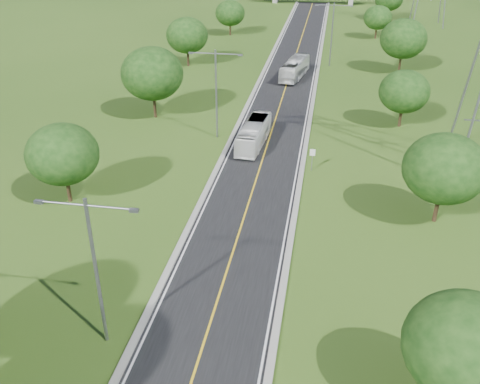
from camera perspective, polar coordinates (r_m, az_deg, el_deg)
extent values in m
plane|color=#2C4B15|center=(75.11, 4.52, 9.93)|extent=(260.00, 260.00, 0.00)
cube|color=black|center=(80.79, 4.96, 11.28)|extent=(8.00, 150.00, 0.06)
cube|color=gray|center=(81.21, 1.92, 11.52)|extent=(0.50, 150.00, 0.22)
cube|color=gray|center=(80.54, 8.03, 11.11)|extent=(0.50, 150.00, 0.22)
cylinder|color=slate|center=(53.93, 7.70, 3.43)|extent=(0.08, 0.08, 2.40)
cube|color=white|center=(53.58, 7.75, 4.20)|extent=(0.55, 0.04, 0.70)
cube|color=gray|center=(152.70, 11.73, 19.37)|extent=(1.20, 3.00, 2.00)
cylinder|color=slate|center=(32.14, -15.04, -8.50)|extent=(0.22, 0.22, 10.00)
cylinder|color=slate|center=(30.29, -18.54, -1.12)|extent=(2.80, 0.12, 0.12)
cylinder|color=slate|center=(29.13, -13.65, -1.62)|extent=(2.80, 0.12, 0.12)
cube|color=slate|center=(30.92, -20.66, -0.99)|extent=(0.50, 0.25, 0.18)
cube|color=slate|center=(28.69, -11.24, -1.94)|extent=(0.50, 0.25, 0.18)
cylinder|color=slate|center=(60.30, -2.55, 10.29)|extent=(0.22, 0.22, 10.00)
cylinder|color=slate|center=(59.34, -4.01, 14.57)|extent=(2.80, 0.12, 0.12)
cylinder|color=slate|center=(58.75, -1.26, 14.49)|extent=(2.80, 0.12, 0.12)
cube|color=slate|center=(59.66, -5.26, 14.55)|extent=(0.50, 0.25, 0.18)
cube|color=slate|center=(58.54, 0.03, 14.39)|extent=(0.50, 0.25, 0.18)
cylinder|color=slate|center=(90.92, 9.76, 16.17)|extent=(0.22, 0.22, 10.00)
cylinder|color=slate|center=(90.09, 9.07, 19.10)|extent=(2.80, 0.12, 0.12)
cylinder|color=slate|center=(90.08, 10.95, 18.95)|extent=(2.80, 0.12, 0.12)
cube|color=slate|center=(90.13, 8.20, 19.13)|extent=(0.50, 0.25, 0.18)
cube|color=slate|center=(90.11, 11.82, 18.84)|extent=(0.50, 0.25, 0.18)
cylinder|color=black|center=(50.21, -17.84, 0.43)|extent=(0.36, 0.36, 2.70)
ellipsoid|color=#11330D|center=(48.82, -18.41, 3.85)|extent=(6.30, 6.30, 5.36)
cylinder|color=black|center=(68.28, -9.09, 9.17)|extent=(0.36, 0.36, 3.24)
ellipsoid|color=#11330D|center=(67.10, -9.35, 12.36)|extent=(7.56, 7.56, 6.43)
cylinder|color=black|center=(90.89, -5.56, 14.12)|extent=(0.36, 0.36, 2.88)
ellipsoid|color=#11330D|center=(90.09, -5.67, 16.29)|extent=(6.72, 6.72, 5.71)
cylinder|color=black|center=(113.19, -1.06, 17.01)|extent=(0.36, 0.36, 2.52)
ellipsoid|color=#11330D|center=(112.62, -1.07, 18.54)|extent=(5.88, 5.88, 5.00)
ellipsoid|color=#11330D|center=(29.42, 23.04, -15.02)|extent=(6.30, 6.30, 5.36)
cylinder|color=black|center=(47.66, 20.25, -1.44)|extent=(0.36, 0.36, 2.88)
ellipsoid|color=#11330D|center=(46.11, 20.98, 2.36)|extent=(6.72, 6.72, 5.71)
cylinder|color=black|center=(67.43, 16.74, 7.73)|extent=(0.36, 0.36, 2.52)
ellipsoid|color=#11330D|center=(66.46, 17.12, 10.21)|extent=(5.88, 5.88, 5.00)
cylinder|color=black|center=(90.39, 16.70, 13.07)|extent=(0.36, 0.36, 3.06)
ellipsoid|color=#11330D|center=(89.54, 17.04, 15.36)|extent=(7.14, 7.14, 6.07)
cylinder|color=black|center=(113.53, 14.30, 16.17)|extent=(0.36, 0.36, 2.34)
ellipsoid|color=#11330D|center=(112.99, 14.47, 17.58)|extent=(5.46, 5.46, 4.64)
cylinder|color=black|center=(133.37, 15.43, 17.86)|extent=(0.36, 0.36, 2.70)
imported|color=silver|center=(84.21, 5.86, 12.97)|extent=(3.98, 10.40, 2.83)
imported|color=white|center=(59.27, 1.49, 6.24)|extent=(2.83, 9.57, 2.63)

